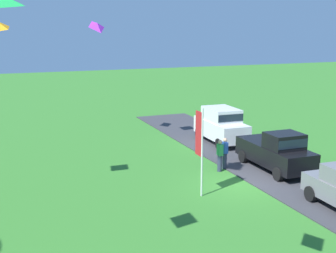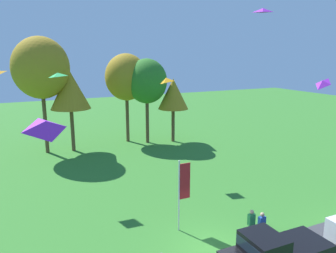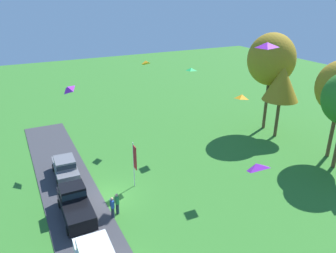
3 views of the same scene
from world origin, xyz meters
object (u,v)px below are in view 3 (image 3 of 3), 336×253
at_px(car_pickup_mid_row, 75,203).
at_px(kite_diamond_near_flag, 146,62).
at_px(person_beside_suv, 117,204).
at_px(tree_center_back, 271,60).
at_px(tree_far_right, 282,83).
at_px(kite_diamond_mid_center, 191,69).
at_px(flag_banner, 135,160).
at_px(person_watching_sky, 112,207).
at_px(car_sedan_far_end, 65,167).
at_px(kite_diamond_low_drifter, 256,166).
at_px(kite_diamond_topmost, 242,97).
at_px(kite_diamond_high_left, 67,89).
at_px(kite_diamond_trailing_tail, 267,45).

bearing_deg(car_pickup_mid_row, kite_diamond_near_flag, 135.68).
relative_size(person_beside_suv, tree_center_back, 0.15).
xyz_separation_m(person_beside_suv, tree_far_right, (-5.56, 20.61, 5.29)).
xyz_separation_m(tree_center_back, kite_diamond_near_flag, (-3.47, -13.75, 0.31)).
height_order(tree_center_back, kite_diamond_mid_center, tree_center_back).
bearing_deg(flag_banner, person_watching_sky, -44.27).
bearing_deg(person_watching_sky, car_pickup_mid_row, -120.55).
xyz_separation_m(person_watching_sky, tree_center_back, (-8.30, 21.54, 7.37)).
height_order(car_sedan_far_end, person_watching_sky, car_sedan_far_end).
bearing_deg(person_beside_suv, tree_center_back, 110.79).
bearing_deg(person_watching_sky, car_sedan_far_end, -164.74).
distance_m(car_sedan_far_end, person_watching_sky, 7.47).
distance_m(tree_far_right, kite_diamond_low_drifter, 22.18).
distance_m(car_pickup_mid_row, tree_center_back, 25.87).
distance_m(car_sedan_far_end, kite_diamond_topmost, 16.18).
distance_m(kite_diamond_mid_center, kite_diamond_near_flag, 4.94).
distance_m(person_beside_suv, kite_diamond_low_drifter, 12.16).
bearing_deg(kite_diamond_low_drifter, kite_diamond_mid_center, 159.27).
height_order(person_watching_sky, kite_diamond_high_left, kite_diamond_high_left).
xyz_separation_m(person_beside_suv, kite_diamond_high_left, (-9.67, -1.00, 6.36)).
bearing_deg(person_beside_suv, person_watching_sky, -57.05).
distance_m(kite_diamond_low_drifter, kite_diamond_topmost, 11.20).
xyz_separation_m(kite_diamond_low_drifter, kite_diamond_near_flag, (-20.73, 3.18, 0.98)).
height_order(kite_diamond_high_left, kite_diamond_trailing_tail, kite_diamond_trailing_tail).
distance_m(tree_far_right, kite_diamond_near_flag, 14.72).
distance_m(car_pickup_mid_row, flag_banner, 5.72).
relative_size(flag_banner, kite_diamond_trailing_tail, 3.78).
bearing_deg(kite_diamond_trailing_tail, tree_center_back, 134.97).
height_order(person_beside_suv, kite_diamond_trailing_tail, kite_diamond_trailing_tail).
bearing_deg(kite_diamond_topmost, tree_far_right, 119.47).
xyz_separation_m(car_sedan_far_end, kite_diamond_near_flag, (-4.56, 9.76, 7.51)).
bearing_deg(tree_center_back, kite_diamond_mid_center, -88.87).
height_order(kite_diamond_low_drifter, kite_diamond_trailing_tail, kite_diamond_trailing_tail).
relative_size(car_sedan_far_end, kite_diamond_near_flag, 4.61).
height_order(person_beside_suv, tree_far_right, tree_far_right).
distance_m(car_pickup_mid_row, person_watching_sky, 2.73).
bearing_deg(kite_diamond_high_left, tree_far_right, 79.22).
bearing_deg(person_beside_suv, car_sedan_far_end, -160.70).
height_order(flag_banner, kite_diamond_mid_center, kite_diamond_mid_center).
relative_size(car_sedan_far_end, tree_center_back, 0.40).
height_order(car_pickup_mid_row, person_beside_suv, car_pickup_mid_row).
xyz_separation_m(person_watching_sky, flag_banner, (-3.02, 2.94, 1.69)).
bearing_deg(person_beside_suv, kite_diamond_trailing_tail, 49.58).
height_order(car_sedan_far_end, car_pickup_mid_row, car_pickup_mid_row).
bearing_deg(kite_diamond_topmost, car_sedan_far_end, -118.27).
bearing_deg(kite_diamond_high_left, car_pickup_mid_row, -11.85).
bearing_deg(kite_diamond_high_left, car_sedan_far_end, -27.26).
height_order(car_pickup_mid_row, flag_banner, flag_banner).
bearing_deg(kite_diamond_mid_center, car_pickup_mid_row, -63.44).
relative_size(person_beside_suv, kite_diamond_trailing_tail, 1.60).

